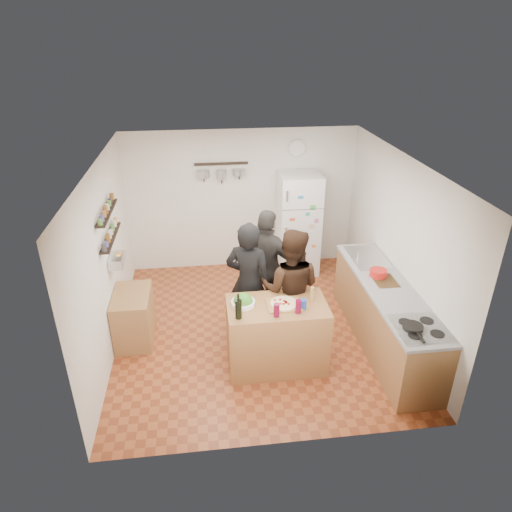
{
  "coord_description": "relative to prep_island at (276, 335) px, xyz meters",
  "views": [
    {
      "loc": [
        -0.7,
        -5.51,
        3.99
      ],
      "look_at": [
        0.0,
        0.1,
        1.15
      ],
      "focal_mm": 32.0,
      "sensor_mm": 36.0,
      "label": 1
    }
  ],
  "objects": [
    {
      "name": "person_left",
      "position": [
        -0.29,
        0.61,
        0.43
      ],
      "size": [
        0.76,
        0.65,
        1.77
      ],
      "primitive_type": "imported",
      "rotation": [
        0.0,
        0.0,
        2.72
      ],
      "color": "black",
      "rests_on": "floor"
    },
    {
      "name": "side_table",
      "position": [
        -1.89,
        0.78,
        -0.09
      ],
      "size": [
        0.5,
        0.8,
        0.73
      ],
      "primitive_type": "cube",
      "color": "#9F6A42",
      "rests_on": "floor"
    },
    {
      "name": "wine_glass_near",
      "position": [
        -0.05,
        -0.24,
        0.54
      ],
      "size": [
        0.07,
        0.07,
        0.17
      ],
      "primitive_type": "cylinder",
      "color": "#540720",
      "rests_on": "prep_island"
    },
    {
      "name": "red_bowl",
      "position": [
        1.5,
        0.54,
        0.51
      ],
      "size": [
        0.23,
        0.23,
        0.1
      ],
      "primitive_type": "cylinder",
      "color": "red",
      "rests_on": "counter_run"
    },
    {
      "name": "salad_bowl",
      "position": [
        -0.42,
        0.05,
        0.48
      ],
      "size": [
        0.29,
        0.29,
        0.06
      ],
      "primitive_type": "cylinder",
      "color": "white",
      "rests_on": "prep_island"
    },
    {
      "name": "wine_bottle",
      "position": [
        -0.5,
        -0.22,
        0.58
      ],
      "size": [
        0.08,
        0.08,
        0.24
      ],
      "primitive_type": "cylinder",
      "color": "black",
      "rests_on": "prep_island"
    },
    {
      "name": "spice_shelf_lower",
      "position": [
        -2.08,
        1.0,
        1.04
      ],
      "size": [
        0.12,
        1.0,
        0.02
      ],
      "primitive_type": "cube",
      "color": "black",
      "rests_on": "left_wall"
    },
    {
      "name": "counter_run",
      "position": [
        1.55,
        0.25,
        -0.01
      ],
      "size": [
        0.63,
        2.63,
        0.9
      ],
      "primitive_type": "cube",
      "color": "#9E7042",
      "rests_on": "floor"
    },
    {
      "name": "prep_island",
      "position": [
        0.0,
        0.0,
        0.0
      ],
      "size": [
        1.25,
        0.72,
        0.91
      ],
      "primitive_type": "cube",
      "color": "brown",
      "rests_on": "floor"
    },
    {
      "name": "fridge",
      "position": [
        0.8,
        2.55,
        0.45
      ],
      "size": [
        0.7,
        0.68,
        1.8
      ],
      "primitive_type": "cube",
      "color": "white",
      "rests_on": "floor"
    },
    {
      "name": "pizza",
      "position": [
        0.08,
        -0.02,
        0.48
      ],
      "size": [
        0.34,
        0.34,
        0.02
      ],
      "primitive_type": "cylinder",
      "color": "#F5E3A1",
      "rests_on": "pizza_board"
    },
    {
      "name": "produce_basket",
      "position": [
        -2.05,
        1.0,
        0.69
      ],
      "size": [
        0.18,
        0.35,
        0.14
      ],
      "primitive_type": "cube",
      "color": "silver",
      "rests_on": "left_wall"
    },
    {
      "name": "pepper_mill",
      "position": [
        0.45,
        0.05,
        0.53
      ],
      "size": [
        0.05,
        0.05,
        0.16
      ],
      "primitive_type": "cylinder",
      "color": "#AA8447",
      "rests_on": "prep_island"
    },
    {
      "name": "wall_clock",
      "position": [
        0.8,
        2.88,
        1.69
      ],
      "size": [
        0.3,
        0.03,
        0.3
      ],
      "primitive_type": "cylinder",
      "rotation": [
        1.57,
        0.0,
        0.0
      ],
      "color": "silver",
      "rests_on": "back_wall"
    },
    {
      "name": "pot_rack",
      "position": [
        -0.5,
        2.8,
        1.49
      ],
      "size": [
        0.9,
        0.04,
        0.04
      ],
      "primitive_type": "cube",
      "color": "black",
      "rests_on": "back_wall"
    },
    {
      "name": "salt_canister",
      "position": [
        0.3,
        -0.12,
        0.52
      ],
      "size": [
        0.08,
        0.08,
        0.13
      ],
      "primitive_type": "cylinder",
      "color": "#1C419A",
      "rests_on": "prep_island"
    },
    {
      "name": "skillet",
      "position": [
        1.45,
        -0.69,
        0.49
      ],
      "size": [
        0.23,
        0.23,
        0.04
      ],
      "primitive_type": "cylinder",
      "color": "black",
      "rests_on": "stove_top"
    },
    {
      "name": "person_center",
      "position": [
        0.25,
        0.44,
        0.41
      ],
      "size": [
        1.0,
        0.88,
        1.72
      ],
      "primitive_type": "imported",
      "rotation": [
        0.0,
        0.0,
        2.82
      ],
      "color": "black",
      "rests_on": "floor"
    },
    {
      "name": "room_shell",
      "position": [
        -0.15,
        1.19,
        0.79
      ],
      "size": [
        4.2,
        4.2,
        4.2
      ],
      "color": "brown",
      "rests_on": "ground"
    },
    {
      "name": "spice_shelf_upper",
      "position": [
        -2.08,
        1.0,
        1.4
      ],
      "size": [
        0.12,
        1.0,
        0.02
      ],
      "primitive_type": "cube",
      "color": "black",
      "rests_on": "left_wall"
    },
    {
      "name": "pizza_board",
      "position": [
        0.08,
        -0.02,
        0.47
      ],
      "size": [
        0.42,
        0.34,
        0.02
      ],
      "primitive_type": "cube",
      "color": "olive",
      "rests_on": "prep_island"
    },
    {
      "name": "cutting_board",
      "position": [
        1.55,
        0.4,
        0.46
      ],
      "size": [
        0.3,
        0.4,
        0.02
      ],
      "primitive_type": "cube",
      "color": "brown",
      "rests_on": "counter_run"
    },
    {
      "name": "wine_glass_far",
      "position": [
        0.22,
        -0.2,
        0.54
      ],
      "size": [
        0.07,
        0.07,
        0.17
      ],
      "primitive_type": "cylinder",
      "color": "#5D0824",
      "rests_on": "prep_island"
    },
    {
      "name": "sink",
      "position": [
        1.55,
        1.1,
        0.46
      ],
      "size": [
        0.5,
        0.8,
        0.03
      ],
      "primitive_type": "cube",
      "color": "silver",
      "rests_on": "counter_run"
    },
    {
      "name": "person_back",
      "position": [
        0.03,
        1.03,
        0.42
      ],
      "size": [
        1.11,
        0.89,
        1.76
      ],
      "primitive_type": "imported",
      "rotation": [
        0.0,
        0.0,
        2.61
      ],
      "color": "#292624",
      "rests_on": "floor"
    },
    {
      "name": "stove_top",
      "position": [
        1.55,
        -0.7,
        0.46
      ],
      "size": [
        0.6,
        0.62,
        0.02
      ],
      "primitive_type": "cube",
      "color": "white",
      "rests_on": "counter_run"
    }
  ]
}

